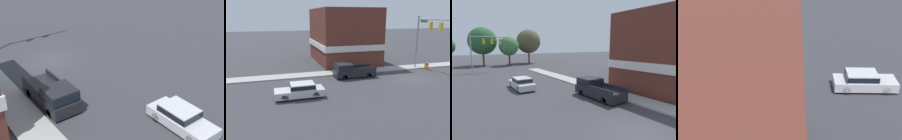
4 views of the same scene
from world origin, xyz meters
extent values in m
plane|color=#38383D|center=(0.00, 0.00, 0.00)|extent=(200.00, 200.00, 0.00)
cylinder|color=black|center=(-2.94, 15.65, 0.33)|extent=(0.22, 0.66, 0.66)
cylinder|color=black|center=(-1.27, 15.65, 0.33)|extent=(0.22, 0.66, 0.66)
cylinder|color=black|center=(-2.94, 12.73, 0.33)|extent=(0.22, 0.66, 0.66)
cylinder|color=black|center=(-1.27, 12.73, 0.33)|extent=(0.22, 0.66, 0.66)
cube|color=silver|center=(-2.10, 14.19, 0.52)|extent=(1.89, 4.72, 0.67)
cube|color=silver|center=(-2.10, 13.91, 1.13)|extent=(1.74, 2.27, 0.56)
cube|color=black|center=(-2.10, 13.91, 1.13)|extent=(1.76, 2.36, 0.39)
cylinder|color=black|center=(2.28, 8.03, 0.33)|extent=(0.22, 0.66, 0.66)
cylinder|color=black|center=(4.19, 8.03, 0.33)|extent=(0.22, 0.66, 0.66)
cylinder|color=black|center=(2.28, 4.76, 0.33)|extent=(0.22, 0.66, 0.66)
cylinder|color=black|center=(4.19, 4.76, 0.33)|extent=(0.22, 0.66, 0.66)
cube|color=black|center=(3.24, 6.40, 0.61)|extent=(2.13, 5.26, 0.85)
cube|color=black|center=(3.24, 7.83, 1.43)|extent=(2.02, 2.00, 0.80)
cube|color=black|center=(3.24, 7.83, 1.43)|extent=(2.04, 2.08, 0.56)
cube|color=black|center=(2.23, 5.25, 1.21)|extent=(0.12, 2.96, 0.35)
cube|color=black|center=(4.24, 5.25, 1.21)|extent=(0.12, 2.96, 0.35)
camera|label=1|loc=(11.36, 24.47, 12.72)|focal=50.00mm
camera|label=2|loc=(-22.41, 16.52, 7.71)|focal=35.00mm
camera|label=3|loc=(-8.79, -6.04, 5.22)|focal=28.00mm
camera|label=4|loc=(19.01, 8.98, 11.55)|focal=50.00mm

